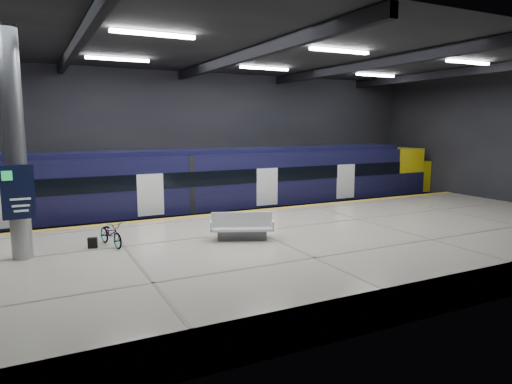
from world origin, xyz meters
TOP-DOWN VIEW (x-y plane):
  - ground at (0.00, 0.00)m, footprint 30.00×30.00m
  - room_shell at (-0.00, 0.00)m, footprint 30.10×16.10m
  - platform at (0.00, -2.50)m, footprint 30.00×11.00m
  - safety_strip at (0.00, 2.75)m, footprint 30.00×0.40m
  - rails at (0.00, 5.50)m, footprint 30.00×1.52m
  - train at (2.00, 5.50)m, footprint 29.40×2.84m
  - bench at (-1.02, -1.92)m, footprint 2.41×1.74m
  - bicycle at (-5.34, -0.75)m, footprint 0.95×1.72m
  - pannier_bag at (-5.94, -0.75)m, footprint 0.34×0.25m
  - info_column at (-8.00, -1.03)m, footprint 0.90×0.78m

SIDE VIEW (x-z plane):
  - ground at x=0.00m, z-range 0.00..0.00m
  - rails at x=0.00m, z-range 0.00..0.16m
  - platform at x=0.00m, z-range 0.00..1.10m
  - safety_strip at x=0.00m, z-range 1.10..1.11m
  - pannier_bag at x=-5.94m, z-range 1.10..1.45m
  - bench at x=-1.02m, z-range 0.95..1.94m
  - bicycle at x=-5.34m, z-range 1.10..1.95m
  - train at x=2.00m, z-range 0.16..3.95m
  - info_column at x=-8.00m, z-range 1.01..7.91m
  - room_shell at x=0.00m, z-range 1.69..9.74m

